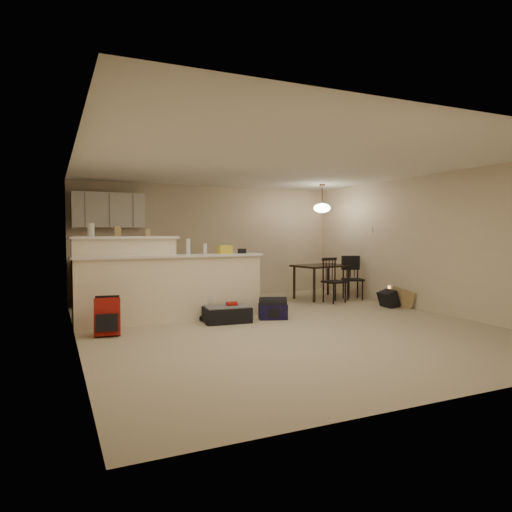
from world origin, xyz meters
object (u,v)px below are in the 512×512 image
pendant_lamp (322,208)px  red_backpack (107,317)px  dining_table (322,269)px  black_daypack (388,299)px  dining_chair_near (334,280)px  dining_chair_far (353,278)px  suitcase (227,315)px  navy_duffel (273,311)px

pendant_lamp → red_backpack: bearing=-158.8°
dining_table → black_daypack: dining_table is taller
dining_chair_near → red_backpack: bearing=-173.5°
pendant_lamp → black_daypack: 2.45m
red_backpack → dining_chair_far: bearing=23.9°
dining_chair_near → suitcase: bearing=-168.0°
dining_chair_far → suitcase: dining_chair_far is taller
suitcase → black_daypack: black_daypack is taller
black_daypack → dining_table: bearing=28.2°
suitcase → dining_chair_far: bearing=24.5°
dining_chair_near → pendant_lamp: bearing=74.5°
dining_chair_near → suitcase: 2.95m
navy_duffel → suitcase: bearing=-166.3°
pendant_lamp → suitcase: size_ratio=0.85×
pendant_lamp → navy_duffel: pendant_lamp is taller
dining_table → suitcase: bearing=-161.7°
pendant_lamp → dining_chair_far: bearing=-37.1°
pendant_lamp → dining_chair_near: 1.65m
dining_chair_near → dining_chair_far: bearing=10.8°
suitcase → red_backpack: 1.88m
pendant_lamp → black_daypack: size_ratio=1.75×
suitcase → black_daypack: 3.40m
pendant_lamp → suitcase: bearing=-150.0°
navy_duffel → black_daypack: size_ratio=1.32×
dining_chair_near → red_backpack: dining_chair_near is taller
dining_table → pendant_lamp: (0.00, 0.00, 1.34)m
pendant_lamp → dining_chair_far: pendant_lamp is taller
dining_table → red_backpack: 5.05m
dining_chair_near → navy_duffel: (-1.95, -1.08, -0.33)m
dining_table → navy_duffel: dining_table is taller
dining_table → suitcase: 3.31m
pendant_lamp → red_backpack: (-4.70, -1.82, -1.73)m
dining_chair_near → suitcase: (-2.75, -1.01, -0.34)m
red_backpack → black_daypack: bearing=12.1°
navy_duffel → black_daypack: (2.60, 0.18, 0.03)m
pendant_lamp → dining_chair_near: size_ratio=0.67×
dining_chair_near → navy_duffel: 2.26m
dining_table → dining_chair_near: bearing=-109.0°
dining_chair_near → black_daypack: size_ratio=2.60×
dining_table → dining_chair_near: 0.65m
dining_table → dining_chair_near: dining_chair_near is taller
dining_table → navy_duffel: 2.70m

